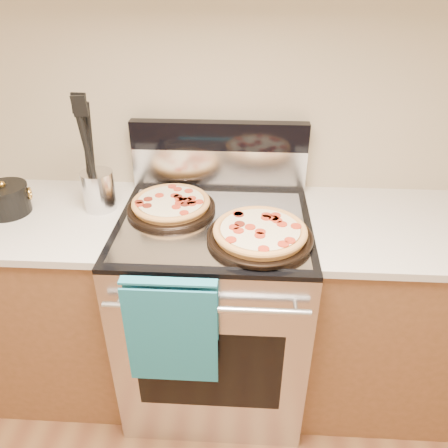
# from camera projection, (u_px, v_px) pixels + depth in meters

# --- Properties ---
(wall_back) EXTENTS (4.00, 0.00, 4.00)m
(wall_back) POSITION_uv_depth(u_px,v_px,m) (219.00, 88.00, 1.79)
(wall_back) COLOR tan
(wall_back) RESTS_ON ground
(range_body) EXTENTS (0.76, 0.68, 0.90)m
(range_body) POSITION_uv_depth(u_px,v_px,m) (215.00, 311.00, 1.96)
(range_body) COLOR #B7B7BC
(range_body) RESTS_ON ground
(oven_window) EXTENTS (0.56, 0.01, 0.40)m
(oven_window) POSITION_uv_depth(u_px,v_px,m) (209.00, 371.00, 1.67)
(oven_window) COLOR black
(oven_window) RESTS_ON range_body
(cooktop) EXTENTS (0.76, 0.68, 0.02)m
(cooktop) POSITION_uv_depth(u_px,v_px,m) (214.00, 223.00, 1.72)
(cooktop) COLOR black
(cooktop) RESTS_ON range_body
(backsplash_lower) EXTENTS (0.76, 0.06, 0.18)m
(backsplash_lower) POSITION_uv_depth(u_px,v_px,m) (219.00, 168.00, 1.93)
(backsplash_lower) COLOR silver
(backsplash_lower) RESTS_ON cooktop
(backsplash_upper) EXTENTS (0.76, 0.06, 0.12)m
(backsplash_upper) POSITION_uv_depth(u_px,v_px,m) (219.00, 135.00, 1.86)
(backsplash_upper) COLOR black
(backsplash_upper) RESTS_ON backsplash_lower
(oven_handle) EXTENTS (0.70, 0.03, 0.03)m
(oven_handle) POSITION_uv_depth(u_px,v_px,m) (206.00, 309.00, 1.45)
(oven_handle) COLOR silver
(oven_handle) RESTS_ON range_body
(dish_towel) EXTENTS (0.32, 0.05, 0.42)m
(dish_towel) POSITION_uv_depth(u_px,v_px,m) (172.00, 329.00, 1.51)
(dish_towel) COLOR #1C6E8C
(dish_towel) RESTS_ON oven_handle
(foil_sheet) EXTENTS (0.70, 0.55, 0.01)m
(foil_sheet) POSITION_uv_depth(u_px,v_px,m) (213.00, 224.00, 1.69)
(foil_sheet) COLOR gray
(foil_sheet) RESTS_ON cooktop
(cabinet_left) EXTENTS (1.00, 0.62, 0.88)m
(cabinet_left) POSITION_uv_depth(u_px,v_px,m) (28.00, 301.00, 2.03)
(cabinet_left) COLOR brown
(cabinet_left) RESTS_ON ground
(countertop_left) EXTENTS (1.02, 0.64, 0.03)m
(countertop_left) POSITION_uv_depth(u_px,v_px,m) (2.00, 216.00, 1.80)
(countertop_left) COLOR beige
(countertop_left) RESTS_ON cabinet_left
(cabinet_right) EXTENTS (1.00, 0.62, 0.88)m
(cabinet_right) POSITION_uv_depth(u_px,v_px,m) (413.00, 316.00, 1.94)
(cabinet_right) COLOR brown
(cabinet_right) RESTS_ON ground
(countertop_right) EXTENTS (1.02, 0.64, 0.03)m
(countertop_right) POSITION_uv_depth(u_px,v_px,m) (438.00, 229.00, 1.71)
(countertop_right) COLOR beige
(countertop_right) RESTS_ON cabinet_right
(pepperoni_pizza_back) EXTENTS (0.44, 0.44, 0.05)m
(pepperoni_pizza_back) POSITION_uv_depth(u_px,v_px,m) (171.00, 205.00, 1.77)
(pepperoni_pizza_back) COLOR #B67C37
(pepperoni_pizza_back) RESTS_ON foil_sheet
(pepperoni_pizza_front) EXTENTS (0.46, 0.46, 0.05)m
(pepperoni_pizza_front) POSITION_uv_depth(u_px,v_px,m) (260.00, 233.00, 1.58)
(pepperoni_pizza_front) COLOR #B67C37
(pepperoni_pizza_front) RESTS_ON foil_sheet
(utensil_crock) EXTENTS (0.14, 0.14, 0.16)m
(utensil_crock) POSITION_uv_depth(u_px,v_px,m) (99.00, 190.00, 1.78)
(utensil_crock) COLOR silver
(utensil_crock) RESTS_ON countertop_left
(saucepan) EXTENTS (0.23, 0.23, 0.11)m
(saucepan) POSITION_uv_depth(u_px,v_px,m) (6.00, 201.00, 1.77)
(saucepan) COLOR black
(saucepan) RESTS_ON countertop_left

